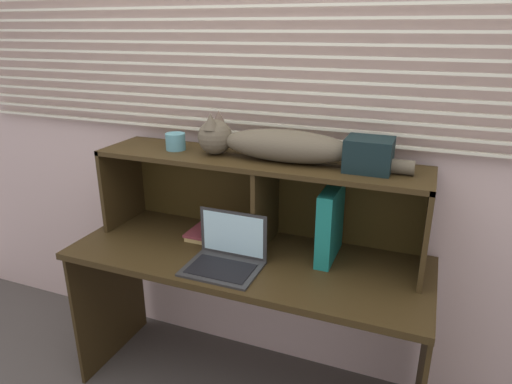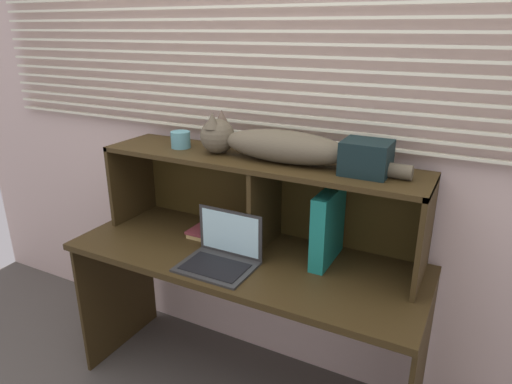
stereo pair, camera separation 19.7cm
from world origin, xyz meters
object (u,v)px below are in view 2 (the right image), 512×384
laptop (221,254)px  book_stack (211,231)px  cat (272,144)px  storage_box (366,158)px  binder_upright (328,226)px  small_basket (181,140)px

laptop → book_stack: bearing=131.1°
cat → storage_box: cat is taller
laptop → cat: bearing=63.9°
binder_upright → storage_box: 0.35m
cat → laptop: (-0.12, -0.24, -0.44)m
book_stack → small_basket: size_ratio=2.27×
small_basket → storage_box: bearing=0.0°
laptop → book_stack: size_ratio=1.49×
laptop → storage_box: 0.72m
laptop → storage_box: storage_box is taller
binder_upright → book_stack: binder_upright is taller
cat → book_stack: (-0.32, -0.01, -0.47)m
binder_upright → small_basket: size_ratio=3.50×
laptop → small_basket: bearing=146.6°
laptop → binder_upright: binder_upright is taller
cat → book_stack: 0.57m
binder_upright → book_stack: (-0.59, -0.01, -0.14)m
cat → laptop: 0.51m
book_stack → small_basket: (-0.16, 0.01, 0.43)m
book_stack → small_basket: 0.46m
book_stack → storage_box: (0.72, 0.01, 0.46)m
small_basket → laptop: bearing=-33.4°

